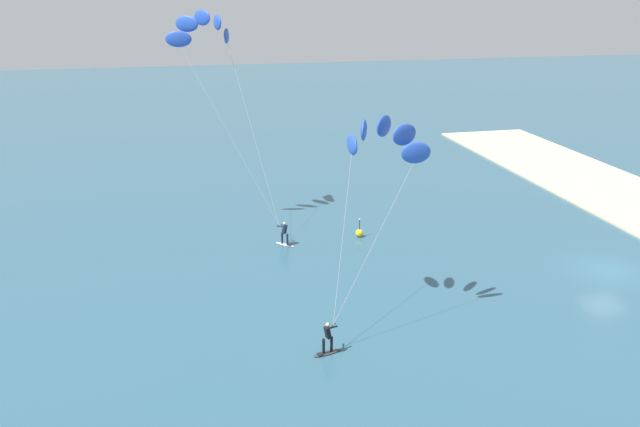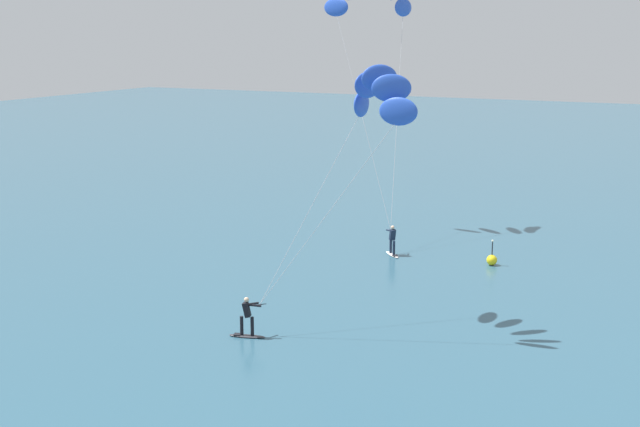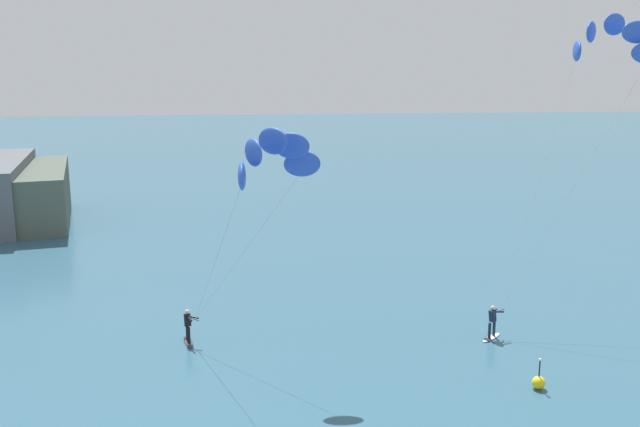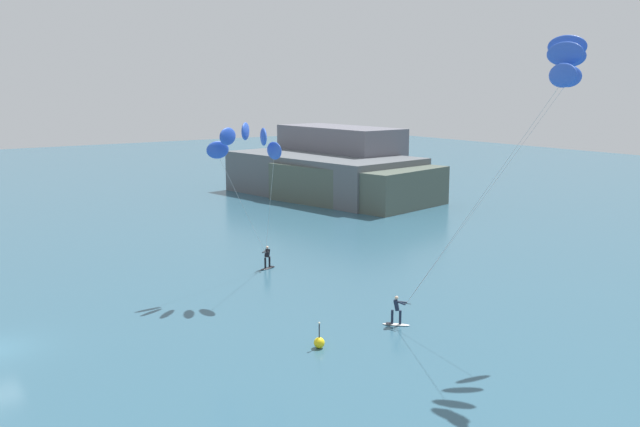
% 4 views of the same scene
% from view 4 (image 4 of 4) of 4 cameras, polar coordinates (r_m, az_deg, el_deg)
% --- Properties ---
extents(kitesurfer_nearshore, '(6.55, 6.79, 10.81)m').
position_cam_4_polar(kitesurfer_nearshore, '(45.06, -5.87, 5.28)').
color(kitesurfer_nearshore, '#333338').
rests_on(kitesurfer_nearshore, ground).
extents(kitesurfer_mid_water, '(9.52, 7.72, 15.43)m').
position_cam_4_polar(kitesurfer_mid_water, '(36.65, 18.50, 10.56)').
color(kitesurfer_mid_water, white).
rests_on(kitesurfer_mid_water, ground).
extents(marker_buoy, '(0.56, 0.56, 1.38)m').
position_cam_4_polar(marker_buoy, '(36.59, -0.06, -10.25)').
color(marker_buoy, yellow).
rests_on(marker_buoy, ground).
extents(distant_headland, '(27.78, 15.70, 7.94)m').
position_cam_4_polar(distant_headland, '(85.52, 1.35, 3.35)').
color(distant_headland, '#565B60').
rests_on(distant_headland, ground).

